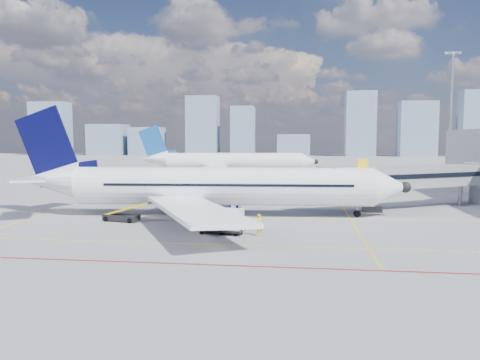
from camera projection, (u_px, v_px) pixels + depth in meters
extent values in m
plane|color=gray|center=(207.00, 230.00, 43.86)|extent=(420.00, 420.00, 0.00)
cube|color=yellow|center=(221.00, 216.00, 51.77)|extent=(60.00, 0.18, 0.01)
cube|color=yellow|center=(192.00, 244.00, 37.93)|extent=(80.00, 0.15, 0.01)
cube|color=yellow|center=(357.00, 229.00, 44.06)|extent=(0.15, 28.00, 0.01)
cube|color=yellow|center=(52.00, 212.00, 54.30)|extent=(0.15, 30.00, 0.01)
cube|color=maroon|center=(172.00, 263.00, 32.01)|extent=(90.00, 0.25, 0.01)
cube|color=gray|center=(413.00, 177.00, 56.65)|extent=(20.84, 13.93, 2.60)
cube|color=black|center=(413.00, 175.00, 56.64)|extent=(20.52, 13.82, 0.55)
cube|color=gray|center=(337.00, 180.00, 52.28)|extent=(4.49, 4.56, 3.00)
cube|color=black|center=(372.00, 209.00, 54.32)|extent=(2.20, 1.00, 0.70)
cylinder|color=gray|center=(372.00, 198.00, 54.20)|extent=(0.56, 0.56, 2.70)
cylinder|color=gray|center=(460.00, 190.00, 59.78)|extent=(0.60, 0.60, 3.90)
cylinder|color=gray|center=(480.00, 174.00, 61.20)|extent=(4.00, 4.00, 3.00)
cylinder|color=gray|center=(479.00, 189.00, 61.37)|extent=(2.40, 2.40, 3.90)
cube|color=yellow|center=(363.00, 164.00, 51.57)|extent=(1.26, 0.82, 1.20)
cylinder|color=gray|center=(450.00, 118.00, 92.28)|extent=(0.56, 0.56, 25.00)
cube|color=gray|center=(453.00, 53.00, 91.16)|extent=(3.20, 0.40, 0.50)
cube|color=silver|center=(447.00, 53.00, 91.07)|extent=(0.60, 0.15, 0.35)
cube|color=silver|center=(453.00, 53.00, 90.92)|extent=(0.60, 0.15, 0.35)
cube|color=silver|center=(460.00, 53.00, 90.76)|extent=(0.60, 0.15, 0.35)
cube|color=#748AA1|center=(51.00, 129.00, 245.79)|extent=(18.18, 12.58, 27.62)
cube|color=#748AA1|center=(109.00, 140.00, 242.28)|extent=(18.02, 15.85, 15.83)
cube|color=#748AA1|center=(147.00, 141.00, 239.73)|extent=(16.60, 11.67, 14.32)
cube|color=#748AA1|center=(203.00, 126.00, 235.36)|extent=(15.23, 12.01, 29.72)
cube|color=#748AA1|center=(243.00, 131.00, 233.01)|extent=(11.08, 13.35, 24.44)
cube|color=#748AA1|center=(294.00, 145.00, 230.41)|extent=(15.62, 14.60, 10.64)
cube|color=#748AA1|center=(360.00, 124.00, 225.49)|extent=(14.09, 10.54, 31.15)
cube|color=#748AA1|center=(417.00, 129.00, 222.34)|extent=(16.91, 10.46, 26.18)
cube|color=#748AA1|center=(472.00, 124.00, 218.99)|extent=(11.31, 10.71, 30.92)
cylinder|color=white|center=(224.00, 186.00, 51.55)|extent=(32.70, 6.47, 4.22)
cone|color=white|center=(391.00, 187.00, 50.50)|extent=(4.18, 4.48, 4.22)
sphere|color=black|center=(405.00, 187.00, 50.41)|extent=(1.27, 1.27, 1.19)
cone|color=white|center=(50.00, 180.00, 52.64)|extent=(7.21, 4.69, 4.22)
cube|color=black|center=(378.00, 182.00, 50.53)|extent=(1.73, 1.73, 0.49)
cube|color=white|center=(218.00, 187.00, 61.44)|extent=(11.42, 18.72, 0.62)
cube|color=white|center=(196.00, 210.00, 42.06)|extent=(13.36, 18.42, 0.62)
cylinder|color=#070836|center=(224.00, 201.00, 58.05)|extent=(4.06, 2.75, 2.49)
cylinder|color=#070836|center=(212.00, 218.00, 45.56)|extent=(4.06, 2.75, 2.49)
cylinder|color=silver|center=(241.00, 201.00, 57.93)|extent=(0.56, 2.58, 2.56)
cylinder|color=silver|center=(233.00, 219.00, 45.44)|extent=(0.56, 2.58, 2.56)
cube|color=#070836|center=(48.00, 147.00, 52.31)|extent=(7.43, 0.86, 9.23)
cube|color=#070836|center=(72.00, 170.00, 52.39)|extent=(6.12, 0.75, 2.33)
cube|color=white|center=(59.00, 174.00, 56.08)|extent=(4.97, 6.77, 0.24)
cube|color=white|center=(30.00, 179.00, 49.18)|extent=(5.58, 6.87, 0.24)
cylinder|color=gray|center=(357.00, 209.00, 50.92)|extent=(0.30, 0.30, 1.80)
cylinder|color=black|center=(357.00, 214.00, 50.96)|extent=(0.78, 0.33, 0.76)
cylinder|color=gray|center=(217.00, 205.00, 54.63)|extent=(0.34, 0.34, 1.60)
cylinder|color=black|center=(217.00, 207.00, 54.66)|extent=(1.04, 0.72, 1.00)
cylinder|color=gray|center=(211.00, 213.00, 49.03)|extent=(0.34, 0.34, 1.60)
cylinder|color=black|center=(211.00, 215.00, 49.06)|extent=(1.04, 0.72, 1.00)
cube|color=black|center=(230.00, 182.00, 53.57)|extent=(26.58, 1.95, 0.28)
cube|color=black|center=(227.00, 185.00, 49.41)|extent=(26.58, 1.95, 0.28)
cylinder|color=white|center=(235.00, 162.00, 107.10)|extent=(30.90, 7.01, 3.99)
cone|color=white|center=(310.00, 162.00, 106.63)|extent=(4.06, 4.33, 3.99)
sphere|color=black|center=(316.00, 162.00, 106.59)|extent=(1.23, 1.23, 1.12)
cone|color=white|center=(154.00, 159.00, 107.57)|extent=(6.90, 4.62, 3.99)
cube|color=black|center=(304.00, 159.00, 106.61)|extent=(1.68, 1.68, 0.46)
cube|color=white|center=(230.00, 164.00, 116.40)|extent=(10.35, 17.68, 0.59)
cube|color=white|center=(226.00, 169.00, 98.09)|extent=(12.98, 17.28, 0.59)
cylinder|color=#070836|center=(233.00, 170.00, 113.23)|extent=(3.89, 2.70, 2.35)
cylinder|color=#070836|center=(231.00, 174.00, 101.43)|extent=(3.89, 2.70, 2.35)
cylinder|color=silver|center=(241.00, 170.00, 113.17)|extent=(0.60, 2.44, 2.41)
cylinder|color=silver|center=(240.00, 174.00, 101.37)|extent=(0.60, 2.44, 2.41)
cube|color=#154C92|center=(154.00, 144.00, 107.26)|extent=(7.00, 1.02, 8.71)
cube|color=#154C92|center=(164.00, 154.00, 107.41)|extent=(5.77, 0.88, 2.20)
cube|color=white|center=(155.00, 157.00, 110.81)|extent=(4.55, 6.35, 0.22)
cube|color=white|center=(149.00, 158.00, 104.29)|extent=(5.37, 6.49, 0.22)
cylinder|color=black|center=(231.00, 173.00, 110.02)|extent=(1.06, 0.75, 1.00)
cylinder|color=black|center=(230.00, 175.00, 104.73)|extent=(1.06, 0.75, 1.00)
cylinder|color=black|center=(295.00, 174.00, 106.98)|extent=(0.78, 0.35, 0.76)
cube|color=white|center=(231.00, 227.00, 42.13)|extent=(2.31, 1.28, 0.83)
cube|color=white|center=(227.00, 220.00, 42.12)|extent=(1.06, 1.21, 0.62)
cube|color=black|center=(227.00, 218.00, 42.10)|extent=(0.95, 1.16, 0.36)
cylinder|color=black|center=(221.00, 231.00, 41.68)|extent=(0.59, 0.24, 0.58)
cylinder|color=black|center=(223.00, 229.00, 42.81)|extent=(0.59, 0.24, 0.58)
cylinder|color=black|center=(240.00, 232.00, 41.49)|extent=(0.59, 0.24, 0.58)
cylinder|color=black|center=(241.00, 229.00, 42.63)|extent=(0.59, 0.24, 0.58)
cube|color=black|center=(221.00, 230.00, 42.09)|extent=(4.36, 2.51, 0.21)
cube|color=white|center=(210.00, 218.00, 42.31)|extent=(2.04, 1.99, 1.77)
cube|color=white|center=(232.00, 219.00, 41.70)|extent=(2.04, 1.99, 1.77)
cylinder|color=black|center=(201.00, 232.00, 41.82)|extent=(0.39, 0.22, 0.37)
cylinder|color=black|center=(208.00, 229.00, 43.34)|extent=(0.39, 0.22, 0.37)
cylinder|color=black|center=(235.00, 234.00, 40.88)|extent=(0.39, 0.22, 0.37)
cylinder|color=black|center=(241.00, 231.00, 42.40)|extent=(0.39, 0.22, 0.37)
cube|color=black|center=(121.00, 218.00, 48.27)|extent=(3.97, 2.16, 0.63)
cube|color=black|center=(127.00, 209.00, 47.94)|extent=(5.45, 2.08, 1.65)
cube|color=yellow|center=(130.00, 208.00, 48.40)|extent=(5.28, 1.28, 1.72)
cube|color=yellow|center=(124.00, 210.00, 47.48)|extent=(5.28, 1.28, 1.72)
cylinder|color=black|center=(106.00, 219.00, 48.19)|extent=(0.57, 0.33, 0.54)
cylinder|color=black|center=(113.00, 217.00, 49.37)|extent=(0.57, 0.33, 0.54)
cylinder|color=black|center=(130.00, 221.00, 47.20)|extent=(0.57, 0.33, 0.54)
cylinder|color=black|center=(137.00, 219.00, 48.38)|extent=(0.57, 0.33, 0.54)
imported|color=yellow|center=(260.00, 225.00, 41.12)|extent=(0.81, 0.83, 1.92)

